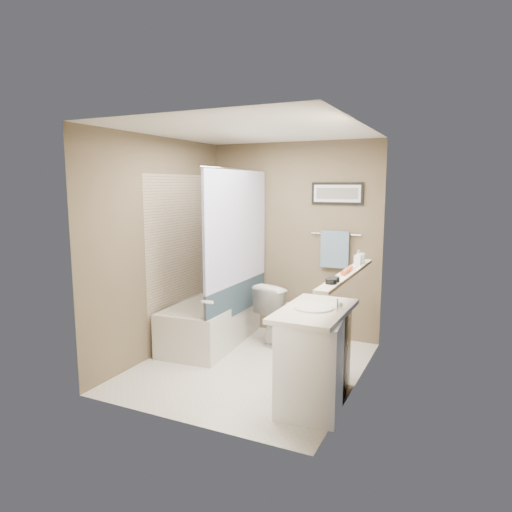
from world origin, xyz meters
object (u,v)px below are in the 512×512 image
at_px(bathtub, 212,322).
at_px(vanity, 315,358).
at_px(glass_jar, 361,258).
at_px(candle_bowl_near, 331,281).
at_px(candle_bowl_far, 334,279).
at_px(soap_bottle, 358,258).
at_px(toilet, 285,312).
at_px(hair_brush_front, 346,271).
at_px(hair_brush_back, 348,269).

xyz_separation_m(bathtub, vanity, (1.60, -0.96, 0.15)).
xyz_separation_m(bathtub, glass_jar, (1.79, -0.12, 0.92)).
relative_size(candle_bowl_near, candle_bowl_far, 1.00).
bearing_deg(bathtub, soap_bottle, -12.05).
height_order(toilet, hair_brush_front, hair_brush_front).
relative_size(bathtub, vanity, 1.67).
bearing_deg(vanity, candle_bowl_far, -41.59).
bearing_deg(candle_bowl_near, soap_bottle, 90.00).
height_order(candle_bowl_near, hair_brush_back, hair_brush_back).
distance_m(glass_jar, soap_bottle, 0.12).
distance_m(bathtub, soap_bottle, 2.03).
relative_size(candle_bowl_far, hair_brush_front, 0.41).
distance_m(toilet, hair_brush_back, 1.59).
xyz_separation_m(toilet, hair_brush_front, (0.99, -1.09, 0.77)).
bearing_deg(vanity, glass_jar, 71.22).
relative_size(candle_bowl_near, glass_jar, 0.90).
xyz_separation_m(vanity, hair_brush_back, (0.19, 0.34, 0.74)).
height_order(vanity, glass_jar, glass_jar).
bearing_deg(soap_bottle, glass_jar, 90.00).
height_order(candle_bowl_far, glass_jar, glass_jar).
bearing_deg(hair_brush_front, hair_brush_back, 90.00).
distance_m(candle_bowl_far, glass_jar, 0.97).
relative_size(candle_bowl_near, hair_brush_back, 0.41).
relative_size(toilet, glass_jar, 7.34).
xyz_separation_m(candle_bowl_near, hair_brush_front, (0.00, 0.45, 0.00)).
bearing_deg(candle_bowl_far, vanity, 144.71).
bearing_deg(glass_jar, candle_bowl_far, -90.00).
bearing_deg(candle_bowl_far, hair_brush_back, 90.00).
bearing_deg(toilet, hair_brush_front, 151.63).
height_order(hair_brush_front, glass_jar, glass_jar).
relative_size(toilet, hair_brush_front, 3.33).
distance_m(vanity, hair_brush_back, 0.83).
xyz_separation_m(vanity, glass_jar, (0.19, 0.84, 0.77)).
xyz_separation_m(bathtub, toilet, (0.80, 0.37, 0.12)).
bearing_deg(hair_brush_back, vanity, -118.70).
bearing_deg(candle_bowl_far, glass_jar, 90.00).
bearing_deg(hair_brush_back, toilet, 134.95).
bearing_deg(glass_jar, hair_brush_back, -90.00).
bearing_deg(hair_brush_front, glass_jar, 90.00).
bearing_deg(vanity, hair_brush_back, 55.00).
relative_size(vanity, hair_brush_back, 4.09).
distance_m(bathtub, glass_jar, 2.01).
bearing_deg(candle_bowl_far, candle_bowl_near, -90.00).
xyz_separation_m(hair_brush_front, soap_bottle, (0.00, 0.48, 0.05)).
xyz_separation_m(hair_brush_front, glass_jar, (0.00, 0.60, 0.03)).
xyz_separation_m(candle_bowl_far, hair_brush_back, (0.00, 0.47, 0.00)).
height_order(hair_brush_front, soap_bottle, soap_bottle).
xyz_separation_m(toilet, candle_bowl_far, (0.99, -1.46, 0.77)).
xyz_separation_m(vanity, soap_bottle, (0.19, 0.72, 0.79)).
bearing_deg(candle_bowl_near, glass_jar, 90.00).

